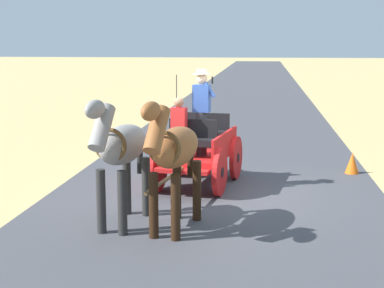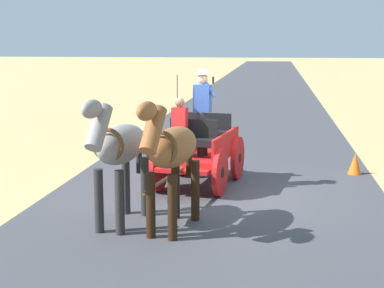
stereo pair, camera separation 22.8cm
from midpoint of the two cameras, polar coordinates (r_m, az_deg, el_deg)
name	(u,v)px [view 1 (the left image)]	position (r m, az deg, el deg)	size (l,w,h in m)	color
ground_plane	(217,192)	(12.00, 1.89, -4.74)	(200.00, 200.00, 0.00)	tan
road_surface	(217,192)	(12.00, 1.89, -4.72)	(6.75, 160.00, 0.01)	#424247
horse_drawn_carriage	(198,148)	(12.38, 0.05, -0.40)	(1.79, 4.51, 2.50)	red
horse_near_side	(174,151)	(9.32, -2.50, -0.70)	(0.85, 2.15, 2.21)	brown
horse_off_side	(121,148)	(9.64, -7.61, -0.41)	(0.79, 2.15, 2.21)	gray
traffic_cone	(352,163)	(14.10, 14.92, -1.80)	(0.32, 0.32, 0.50)	orange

